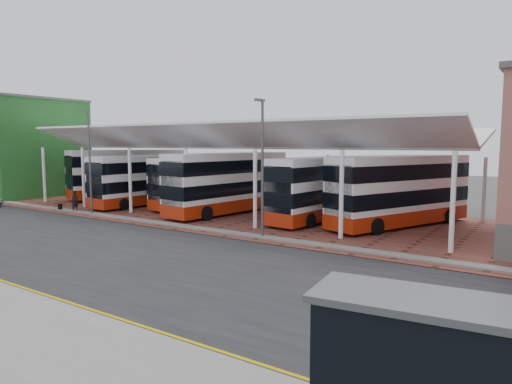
{
  "coord_description": "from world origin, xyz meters",
  "views": [
    {
      "loc": [
        16.46,
        -15.85,
        5.56
      ],
      "look_at": [
        0.89,
        7.29,
        2.58
      ],
      "focal_mm": 32.0,
      "sensor_mm": 36.0,
      "label": 1
    }
  ],
  "objects_px": {
    "bus_3": "(229,183)",
    "pedestrian": "(75,201)",
    "bus_shelter": "(433,370)",
    "bus_4": "(323,189)",
    "bus_5": "(400,191)",
    "bus_2": "(205,182)",
    "bus_1": "(147,180)",
    "bus_0": "(129,174)"
  },
  "relations": [
    {
      "from": "bus_2",
      "to": "bus_1",
      "type": "bearing_deg",
      "value": -152.67
    },
    {
      "from": "bus_5",
      "to": "bus_shelter",
      "type": "relative_size",
      "value": 3.09
    },
    {
      "from": "bus_3",
      "to": "bus_shelter",
      "type": "xyz_separation_m",
      "value": [
        20.31,
        -21.15,
        -0.5
      ]
    },
    {
      "from": "pedestrian",
      "to": "bus_5",
      "type": "bearing_deg",
      "value": -71.16
    },
    {
      "from": "bus_0",
      "to": "bus_3",
      "type": "distance_m",
      "value": 14.72
    },
    {
      "from": "bus_shelter",
      "to": "bus_5",
      "type": "bearing_deg",
      "value": 100.77
    },
    {
      "from": "bus_3",
      "to": "bus_4",
      "type": "distance_m",
      "value": 7.67
    },
    {
      "from": "bus_5",
      "to": "pedestrian",
      "type": "bearing_deg",
      "value": -138.25
    },
    {
      "from": "bus_2",
      "to": "bus_5",
      "type": "height_order",
      "value": "bus_5"
    },
    {
      "from": "bus_2",
      "to": "bus_4",
      "type": "xyz_separation_m",
      "value": [
        11.34,
        -0.35,
        0.1
      ]
    },
    {
      "from": "pedestrian",
      "to": "bus_1",
      "type": "bearing_deg",
      "value": -15.12
    },
    {
      "from": "bus_0",
      "to": "bus_3",
      "type": "bearing_deg",
      "value": 9.7
    },
    {
      "from": "bus_3",
      "to": "pedestrian",
      "type": "bearing_deg",
      "value": -142.39
    },
    {
      "from": "bus_0",
      "to": "pedestrian",
      "type": "distance_m",
      "value": 9.77
    },
    {
      "from": "bus_3",
      "to": "bus_4",
      "type": "xyz_separation_m",
      "value": [
        7.56,
        1.28,
        -0.12
      ]
    },
    {
      "from": "bus_shelter",
      "to": "bus_2",
      "type": "bearing_deg",
      "value": 129.64
    },
    {
      "from": "bus_2",
      "to": "bus_5",
      "type": "xyz_separation_m",
      "value": [
        16.76,
        0.17,
        0.19
      ]
    },
    {
      "from": "bus_4",
      "to": "bus_shelter",
      "type": "bearing_deg",
      "value": -54.19
    },
    {
      "from": "bus_2",
      "to": "bus_shelter",
      "type": "bearing_deg",
      "value": -35.51
    },
    {
      "from": "bus_shelter",
      "to": "bus_4",
      "type": "bearing_deg",
      "value": 112.65
    },
    {
      "from": "bus_4",
      "to": "bus_5",
      "type": "xyz_separation_m",
      "value": [
        5.41,
        0.52,
        0.09
      ]
    },
    {
      "from": "bus_2",
      "to": "bus_shelter",
      "type": "xyz_separation_m",
      "value": [
        24.09,
        -22.78,
        -0.28
      ]
    },
    {
      "from": "bus_3",
      "to": "pedestrian",
      "type": "xyz_separation_m",
      "value": [
        -10.72,
        -6.42,
        -1.51
      ]
    },
    {
      "from": "bus_1",
      "to": "bus_5",
      "type": "relative_size",
      "value": 0.94
    },
    {
      "from": "bus_shelter",
      "to": "pedestrian",
      "type": "bearing_deg",
      "value": 147.64
    },
    {
      "from": "bus_5",
      "to": "bus_shelter",
      "type": "bearing_deg",
      "value": -49.64
    },
    {
      "from": "bus_4",
      "to": "pedestrian",
      "type": "xyz_separation_m",
      "value": [
        -18.28,
        -7.7,
        -1.39
      ]
    },
    {
      "from": "bus_0",
      "to": "bus_3",
      "type": "relative_size",
      "value": 1.02
    },
    {
      "from": "bus_0",
      "to": "bus_4",
      "type": "height_order",
      "value": "bus_0"
    },
    {
      "from": "bus_1",
      "to": "bus_3",
      "type": "relative_size",
      "value": 0.92
    },
    {
      "from": "bus_0",
      "to": "bus_1",
      "type": "relative_size",
      "value": 1.11
    },
    {
      "from": "bus_1",
      "to": "bus_2",
      "type": "bearing_deg",
      "value": 22.66
    },
    {
      "from": "bus_4",
      "to": "bus_1",
      "type": "bearing_deg",
      "value": -168.59
    },
    {
      "from": "bus_0",
      "to": "bus_5",
      "type": "distance_m",
      "value": 27.49
    },
    {
      "from": "bus_5",
      "to": "bus_2",
      "type": "bearing_deg",
      "value": -156.81
    },
    {
      "from": "bus_4",
      "to": "pedestrian",
      "type": "bearing_deg",
      "value": -150.97
    },
    {
      "from": "bus_3",
      "to": "bus_5",
      "type": "relative_size",
      "value": 1.02
    },
    {
      "from": "bus_1",
      "to": "bus_5",
      "type": "bearing_deg",
      "value": 8.5
    },
    {
      "from": "bus_0",
      "to": "bus_5",
      "type": "height_order",
      "value": "bus_0"
    },
    {
      "from": "bus_0",
      "to": "bus_5",
      "type": "relative_size",
      "value": 1.04
    },
    {
      "from": "pedestrian",
      "to": "bus_shelter",
      "type": "height_order",
      "value": "bus_shelter"
    },
    {
      "from": "bus_2",
      "to": "pedestrian",
      "type": "bearing_deg",
      "value": -122.86
    }
  ]
}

